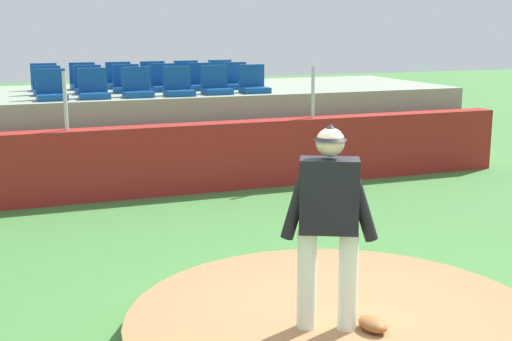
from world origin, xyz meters
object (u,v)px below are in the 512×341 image
(stadium_chair_10, at_px, (202,81))
(stadium_chair_13, at_px, (83,81))
(stadium_chair_11, at_px, (236,80))
(stadium_chair_2, at_px, (137,88))
(pitcher, at_px, (329,213))
(stadium_chair_15, at_px, (154,79))
(stadium_chair_3, at_px, (178,86))
(stadium_chair_4, at_px, (216,85))
(stadium_chair_8, at_px, (127,84))
(stadium_chair_12, at_px, (45,82))
(stadium_chair_0, at_px, (51,90))
(stadium_chair_16, at_px, (187,78))
(stadium_chair_1, at_px, (94,89))
(stadium_chair_17, at_px, (221,77))
(fielding_glove, at_px, (373,324))
(stadium_chair_9, at_px, (165,82))
(stadium_chair_6, at_px, (48,86))
(stadium_chair_14, at_px, (119,80))
(stadium_chair_7, at_px, (89,85))
(stadium_chair_5, at_px, (253,84))

(stadium_chair_10, xyz_separation_m, stadium_chair_13, (-2.08, 0.90, 0.00))
(stadium_chair_11, bearing_deg, stadium_chair_2, 22.93)
(pitcher, relative_size, stadium_chair_15, 3.44)
(stadium_chair_3, relative_size, stadium_chair_4, 1.00)
(stadium_chair_8, xyz_separation_m, stadium_chair_12, (-1.38, 0.91, 0.00))
(pitcher, height_order, stadium_chair_3, stadium_chair_3)
(stadium_chair_0, relative_size, stadium_chair_16, 1.00)
(stadium_chair_1, distance_m, stadium_chair_4, 2.14)
(stadium_chair_8, xyz_separation_m, stadium_chair_13, (-0.66, 0.93, 0.00))
(stadium_chair_8, bearing_deg, stadium_chair_17, -156.17)
(fielding_glove, relative_size, stadium_chair_12, 0.60)
(stadium_chair_0, bearing_deg, stadium_chair_16, -147.03)
(stadium_chair_3, bearing_deg, stadium_chair_9, -88.80)
(stadium_chair_1, relative_size, stadium_chair_11, 1.00)
(stadium_chair_6, xyz_separation_m, stadium_chair_12, (0.02, 0.92, 0.00))
(fielding_glove, relative_size, stadium_chair_6, 0.60)
(stadium_chair_1, relative_size, stadium_chair_3, 1.00)
(stadium_chair_17, bearing_deg, stadium_chair_10, 52.79)
(stadium_chair_15, bearing_deg, stadium_chair_2, 68.83)
(stadium_chair_11, height_order, stadium_chair_12, same)
(pitcher, distance_m, stadium_chair_12, 8.95)
(fielding_glove, relative_size, stadium_chair_14, 0.60)
(stadium_chair_13, bearing_deg, pitcher, 95.26)
(stadium_chair_3, xyz_separation_m, stadium_chair_12, (-2.09, 1.83, 0.00))
(stadium_chair_14, relative_size, stadium_chair_16, 1.00)
(fielding_glove, bearing_deg, stadium_chair_13, 0.10)
(stadium_chair_6, xyz_separation_m, stadium_chair_8, (1.40, 0.01, 0.00))
(stadium_chair_10, bearing_deg, pitcher, 80.86)
(pitcher, xyz_separation_m, stadium_chair_7, (-0.83, 7.89, 0.44))
(stadium_chair_17, bearing_deg, stadium_chair_13, 0.13)
(stadium_chair_2, distance_m, stadium_chair_3, 0.71)
(stadium_chair_5, bearing_deg, stadium_chair_10, -51.59)
(stadium_chair_5, distance_m, stadium_chair_8, 2.30)
(stadium_chair_8, relative_size, stadium_chair_10, 1.00)
(pitcher, height_order, stadium_chair_8, stadium_chair_8)
(stadium_chair_8, bearing_deg, stadium_chair_2, 90.51)
(stadium_chair_3, relative_size, stadium_chair_9, 1.00)
(stadium_chair_13, distance_m, stadium_chair_14, 0.68)
(stadium_chair_1, distance_m, stadium_chair_10, 2.33)
(stadium_chair_15, bearing_deg, pitcher, 86.44)
(stadium_chair_11, height_order, stadium_chair_17, same)
(pitcher, height_order, stadium_chair_13, stadium_chair_13)
(fielding_glove, distance_m, stadium_chair_14, 9.08)
(stadium_chair_0, bearing_deg, stadium_chair_4, -179.63)
(stadium_chair_3, xyz_separation_m, stadium_chair_11, (1.38, 0.92, 0.00))
(fielding_glove, height_order, stadium_chair_16, stadium_chair_16)
(stadium_chair_2, relative_size, stadium_chair_11, 1.00)
(stadium_chair_10, relative_size, stadium_chair_11, 1.00)
(stadium_chair_0, distance_m, stadium_chair_1, 0.68)
(stadium_chair_5, distance_m, stadium_chair_6, 3.63)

